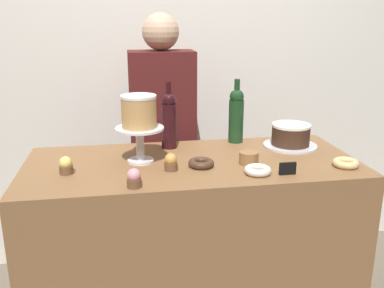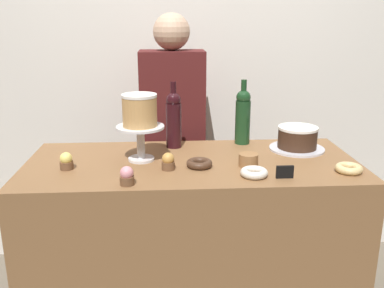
# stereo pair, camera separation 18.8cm
# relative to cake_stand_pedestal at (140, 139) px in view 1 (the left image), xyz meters

# --- Properties ---
(back_wall) EXTENTS (6.00, 0.05, 2.60)m
(back_wall) POSITION_rel_cake_stand_pedestal_xyz_m (0.23, 0.87, 0.24)
(back_wall) COLOR silver
(back_wall) RESTS_ON ground_plane
(display_counter) EXTENTS (1.48, 0.65, 0.96)m
(display_counter) POSITION_rel_cake_stand_pedestal_xyz_m (0.23, -0.03, -0.58)
(display_counter) COLOR brown
(display_counter) RESTS_ON ground_plane
(cake_stand_pedestal) EXTENTS (0.21, 0.21, 0.16)m
(cake_stand_pedestal) POSITION_rel_cake_stand_pedestal_xyz_m (0.00, 0.00, 0.00)
(cake_stand_pedestal) COLOR silver
(cake_stand_pedestal) RESTS_ON display_counter
(white_layer_cake) EXTENTS (0.15, 0.15, 0.14)m
(white_layer_cake) POSITION_rel_cake_stand_pedestal_xyz_m (0.00, -0.00, 0.12)
(white_layer_cake) COLOR tan
(white_layer_cake) RESTS_ON cake_stand_pedestal
(silver_serving_platter) EXTENTS (0.27, 0.27, 0.01)m
(silver_serving_platter) POSITION_rel_cake_stand_pedestal_xyz_m (0.75, 0.11, -0.10)
(silver_serving_platter) COLOR silver
(silver_serving_platter) RESTS_ON display_counter
(chocolate_round_cake) EXTENTS (0.19, 0.19, 0.10)m
(chocolate_round_cake) POSITION_rel_cake_stand_pedestal_xyz_m (0.75, 0.11, -0.04)
(chocolate_round_cake) COLOR #3D2619
(chocolate_round_cake) RESTS_ON silver_serving_platter
(wine_bottle_dark_red) EXTENTS (0.08, 0.08, 0.33)m
(wine_bottle_dark_red) POSITION_rel_cake_stand_pedestal_xyz_m (0.15, 0.20, 0.04)
(wine_bottle_dark_red) COLOR black
(wine_bottle_dark_red) RESTS_ON display_counter
(wine_bottle_green) EXTENTS (0.08, 0.08, 0.33)m
(wine_bottle_green) POSITION_rel_cake_stand_pedestal_xyz_m (0.50, 0.24, 0.04)
(wine_bottle_green) COLOR #193D1E
(wine_bottle_green) RESTS_ON display_counter
(cupcake_strawberry) EXTENTS (0.06, 0.06, 0.07)m
(cupcake_strawberry) POSITION_rel_cake_stand_pedestal_xyz_m (-0.04, -0.29, -0.07)
(cupcake_strawberry) COLOR brown
(cupcake_strawberry) RESTS_ON display_counter
(cupcake_caramel) EXTENTS (0.06, 0.06, 0.07)m
(cupcake_caramel) POSITION_rel_cake_stand_pedestal_xyz_m (0.12, -0.13, -0.07)
(cupcake_caramel) COLOR brown
(cupcake_caramel) RESTS_ON display_counter
(cupcake_lemon) EXTENTS (0.06, 0.06, 0.07)m
(cupcake_lemon) POSITION_rel_cake_stand_pedestal_xyz_m (-0.31, -0.10, -0.07)
(cupcake_lemon) COLOR brown
(cupcake_lemon) RESTS_ON display_counter
(donut_sugar) EXTENTS (0.11, 0.11, 0.03)m
(donut_sugar) POSITION_rel_cake_stand_pedestal_xyz_m (0.47, -0.23, -0.09)
(donut_sugar) COLOR silver
(donut_sugar) RESTS_ON display_counter
(donut_glazed) EXTENTS (0.11, 0.11, 0.03)m
(donut_glazed) POSITION_rel_cake_stand_pedestal_xyz_m (0.87, -0.21, -0.09)
(donut_glazed) COLOR #E0C17F
(donut_glazed) RESTS_ON display_counter
(donut_chocolate) EXTENTS (0.11, 0.11, 0.03)m
(donut_chocolate) POSITION_rel_cake_stand_pedestal_xyz_m (0.25, -0.11, -0.09)
(donut_chocolate) COLOR #472D1E
(donut_chocolate) RESTS_ON display_counter
(cookie_stack) EXTENTS (0.08, 0.08, 0.05)m
(cookie_stack) POSITION_rel_cake_stand_pedestal_xyz_m (0.47, -0.11, -0.08)
(cookie_stack) COLOR olive
(cookie_stack) RESTS_ON display_counter
(price_sign_chalkboard) EXTENTS (0.07, 0.01, 0.05)m
(price_sign_chalkboard) POSITION_rel_cake_stand_pedestal_xyz_m (0.58, -0.26, -0.08)
(price_sign_chalkboard) COLOR black
(price_sign_chalkboard) RESTS_ON display_counter
(barista_figure) EXTENTS (0.36, 0.22, 1.60)m
(barista_figure) POSITION_rel_cake_stand_pedestal_xyz_m (0.15, 0.54, -0.22)
(barista_figure) COLOR black
(barista_figure) RESTS_ON ground_plane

